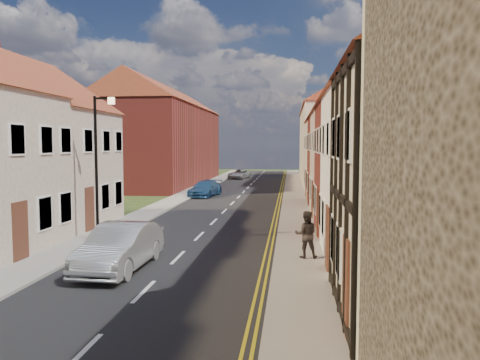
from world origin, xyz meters
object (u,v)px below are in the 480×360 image
object	(u,v)px
lamppost	(98,159)
car_mid	(121,247)
pedestrian_right	(306,234)
car_distant	(239,174)
car_far	(205,189)

from	to	relation	value
lamppost	car_mid	size ratio (longest dim) A/B	1.31
car_mid	pedestrian_right	world-z (taller)	pedestrian_right
lamppost	car_distant	size ratio (longest dim) A/B	1.45
lamppost	car_far	distance (m)	18.48
lamppost	car_mid	world-z (taller)	lamppost
car_distant	lamppost	bearing A→B (deg)	-81.15
pedestrian_right	car_mid	bearing A→B (deg)	14.52
lamppost	car_mid	distance (m)	5.22
car_mid	car_far	world-z (taller)	car_mid
car_mid	car_far	size ratio (longest dim) A/B	1.06
car_mid	car_distant	bearing A→B (deg)	92.45
pedestrian_right	lamppost	bearing A→B (deg)	-14.93
car_mid	pedestrian_right	size ratio (longest dim) A/B	2.74
lamppost	car_distant	distance (m)	38.04
car_mid	car_distant	xyz separation A→B (m)	(-0.67, 41.65, -0.18)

